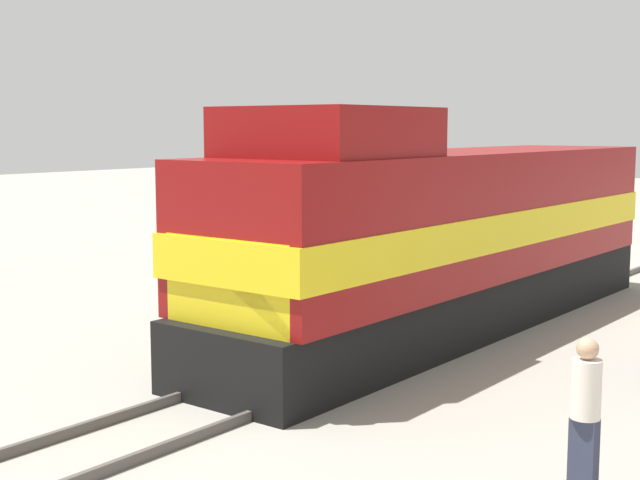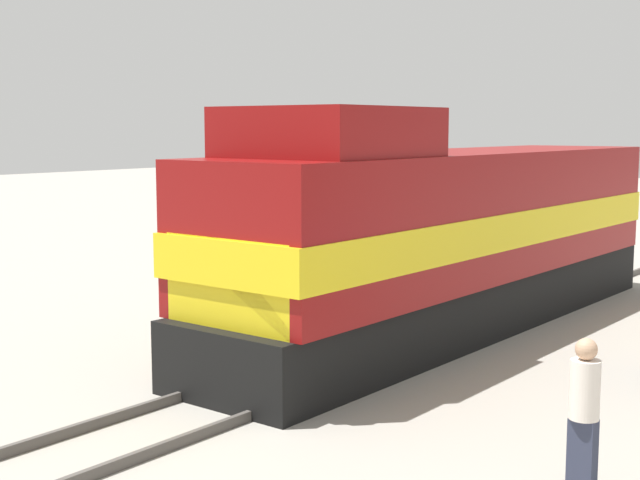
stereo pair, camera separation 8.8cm
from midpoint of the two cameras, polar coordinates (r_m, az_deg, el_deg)
name	(u,v)px [view 1 (the left image)]	position (r m, az deg, el deg)	size (l,w,h in m)	color
ground_plane	(341,366)	(15.61, 1.18, -8.07)	(120.00, 120.00, 0.00)	gray
rail_near	(309,355)	(16.02, -0.89, -7.39)	(0.08, 29.84, 0.15)	#4C4742
rail_far	(375,369)	(15.19, 3.37, -8.22)	(0.08, 29.84, 0.15)	#4C4742
locomotive	(443,235)	(18.05, 7.72, 0.32)	(2.95, 13.84, 4.45)	black
person_bystander	(585,408)	(10.64, 16.39, -10.28)	(0.34, 0.34, 1.79)	#2D3347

